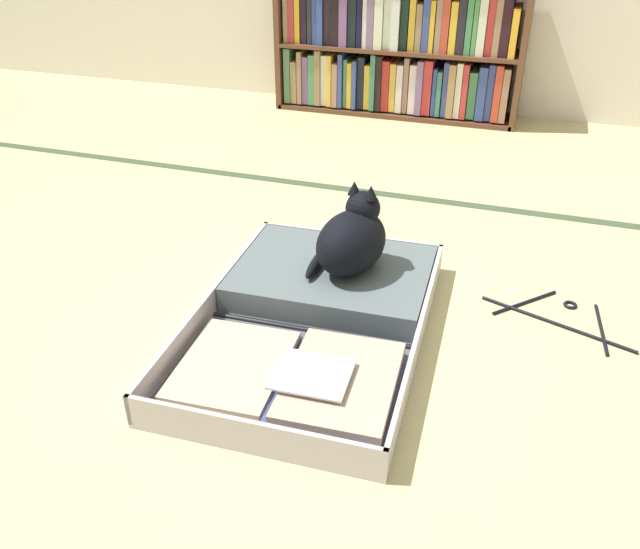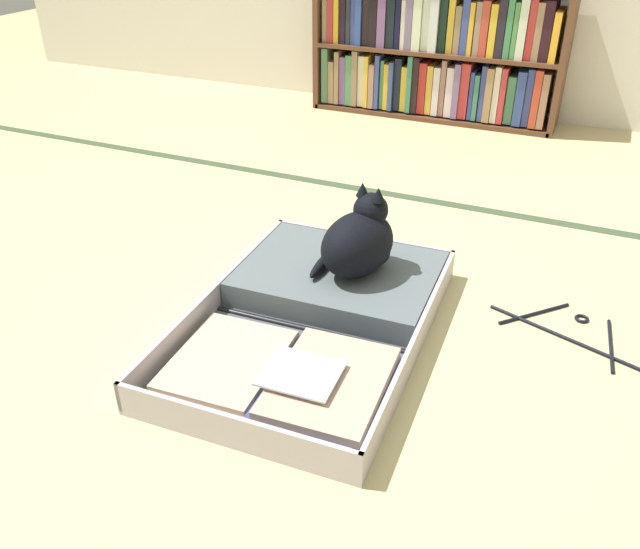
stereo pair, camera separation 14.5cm
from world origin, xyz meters
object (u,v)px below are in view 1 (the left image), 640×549
bookshelf (398,51)px  black_cat (353,240)px  open_suitcase (321,311)px  clothes_hanger (560,317)px

bookshelf → black_cat: size_ratio=4.39×
bookshelf → open_suitcase: (0.24, -2.06, -0.29)m
bookshelf → open_suitcase: size_ratio=1.37×
open_suitcase → clothes_hanger: (0.66, 0.24, -0.04)m
black_cat → open_suitcase: bearing=-105.3°
open_suitcase → bookshelf: bearing=96.7°
open_suitcase → clothes_hanger: open_suitcase is taller
open_suitcase → black_cat: size_ratio=3.21×
black_cat → clothes_hanger: bearing=6.4°
open_suitcase → clothes_hanger: 0.71m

